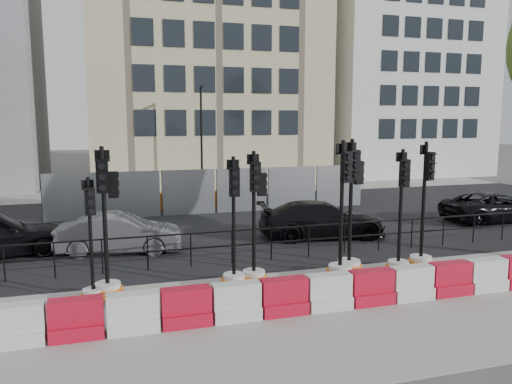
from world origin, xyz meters
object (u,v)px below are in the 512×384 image
object	(u,v)px
traffic_signal_a	(93,278)
traffic_signal_d	(254,255)
car_c	(322,220)
traffic_signal_h	(422,245)

from	to	relation	value
traffic_signal_a	traffic_signal_d	bearing A→B (deg)	-12.30
traffic_signal_d	car_c	bearing A→B (deg)	47.74
traffic_signal_h	traffic_signal_d	bearing A→B (deg)	158.81
traffic_signal_a	car_c	distance (m)	8.81
car_c	traffic_signal_h	bearing A→B (deg)	-159.36
traffic_signal_a	traffic_signal_h	size ratio (longest dim) A/B	0.81
traffic_signal_d	car_c	distance (m)	5.75
traffic_signal_d	traffic_signal_a	bearing A→B (deg)	-179.75
traffic_signal_d	traffic_signal_h	distance (m)	4.77
traffic_signal_d	car_c	world-z (taller)	traffic_signal_d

